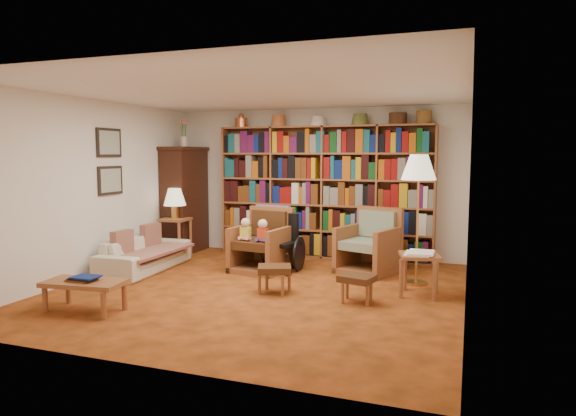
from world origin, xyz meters
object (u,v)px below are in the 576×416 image
at_px(footstool_b, 357,280).
at_px(sofa, 145,254).
at_px(side_table_papers, 420,261).
at_px(coffee_table, 84,285).
at_px(side_table_lamp, 175,228).
at_px(wheelchair, 284,244).
at_px(footstool_a, 274,271).
at_px(armchair_sage, 369,247).
at_px(floor_lamp, 419,173).
at_px(armchair_leather, 263,244).

bearing_deg(footstool_b, sofa, 169.82).
bearing_deg(side_table_papers, coffee_table, -151.16).
distance_m(side_table_lamp, footstool_b, 3.82).
xyz_separation_m(side_table_papers, coffee_table, (-3.43, -1.89, -0.13)).
distance_m(wheelchair, footstool_a, 1.30).
relative_size(armchair_sage, wheelchair, 1.18).
bearing_deg(footstool_a, wheelchair, 104.45).
xyz_separation_m(sofa, floor_lamp, (3.91, 0.52, 1.24)).
relative_size(floor_lamp, coffee_table, 1.88).
xyz_separation_m(side_table_lamp, footstool_a, (2.39, -1.56, -0.21)).
distance_m(side_table_lamp, wheelchair, 2.09).
bearing_deg(side_table_papers, armchair_sage, 126.53).
xyz_separation_m(armchair_sage, footstool_b, (0.18, -1.68, -0.09)).
height_order(side_table_lamp, footstool_a, side_table_lamp).
height_order(wheelchair, footstool_a, wheelchair).
relative_size(floor_lamp, footstool_a, 3.42).
xyz_separation_m(footstool_a, coffee_table, (-1.72, -1.39, 0.01)).
height_order(footstool_a, coffee_table, coffee_table).
bearing_deg(side_table_papers, footstool_a, -163.79).
bearing_deg(floor_lamp, armchair_sage, 143.05).
relative_size(wheelchair, footstool_b, 1.90).
height_order(armchair_sage, footstool_b, armchair_sage).
distance_m(floor_lamp, footstool_a, 2.29).
relative_size(armchair_leather, side_table_papers, 1.70).
relative_size(armchair_leather, armchair_sage, 0.95).
distance_m(sofa, side_table_papers, 4.01).
distance_m(armchair_sage, wheelchair, 1.26).
bearing_deg(floor_lamp, wheelchair, 174.40).
xyz_separation_m(sofa, side_table_papers, (4.01, -0.05, 0.18)).
relative_size(armchair_leather, footstool_a, 1.88).
relative_size(side_table_papers, footstool_b, 1.25).
height_order(footstool_b, coffee_table, coffee_table).
distance_m(armchair_sage, floor_lamp, 1.46).
height_order(wheelchair, floor_lamp, floor_lamp).
bearing_deg(wheelchair, armchair_leather, -166.82).
bearing_deg(armchair_sage, footstool_a, -118.51).
bearing_deg(wheelchair, footstool_a, -75.55).
bearing_deg(sofa, side_table_lamp, 2.13).
relative_size(side_table_lamp, footstool_a, 1.31).
height_order(wheelchair, footstool_b, wheelchair).
height_order(floor_lamp, side_table_papers, floor_lamp).
distance_m(wheelchair, footstool_b, 1.91).
xyz_separation_m(armchair_leather, footstool_b, (1.70, -1.24, -0.12)).
bearing_deg(wheelchair, sofa, -160.19).
bearing_deg(armchair_leather, coffee_table, -112.75).
relative_size(sofa, coffee_table, 1.85).
height_order(armchair_leather, floor_lamp, floor_lamp).
height_order(armchair_sage, coffee_table, armchair_sage).
height_order(armchair_leather, armchair_sage, armchair_leather).
height_order(sofa, floor_lamp, floor_lamp).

